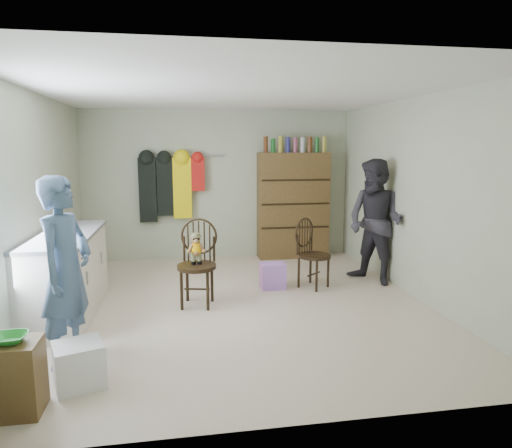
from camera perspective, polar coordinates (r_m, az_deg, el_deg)
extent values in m
plane|color=beige|center=(5.62, -2.21, -10.00)|extent=(5.00, 5.00, 0.00)
plane|color=#B5BB9C|center=(7.81, -4.65, 4.86)|extent=(4.50, 0.00, 4.50)
plane|color=#B5BB9C|center=(5.52, -26.13, 2.02)|extent=(0.00, 5.00, 5.00)
plane|color=#B5BB9C|center=(6.05, 19.39, 3.02)|extent=(0.00, 5.00, 5.00)
plane|color=white|center=(5.34, -2.38, 16.20)|extent=(5.00, 5.00, 0.00)
cube|color=silver|center=(5.59, -22.57, -6.01)|extent=(0.60, 1.80, 0.90)
cube|color=slate|center=(5.49, -22.88, -1.28)|extent=(0.64, 1.86, 0.04)
cylinder|color=#99999E|center=(5.08, -20.33, -6.35)|extent=(0.02, 0.02, 0.14)
cylinder|color=#99999E|center=(5.94, -18.76, -4.01)|extent=(0.02, 0.02, 0.14)
cube|color=brown|center=(3.81, -28.03, -16.63)|extent=(0.37, 0.32, 0.53)
imported|color=green|center=(3.69, -28.39, -12.49)|extent=(0.23, 0.23, 0.06)
cube|color=white|center=(4.04, -21.25, -16.05)|extent=(0.46, 0.45, 0.35)
cylinder|color=black|center=(5.48, -7.43, -5.29)|extent=(0.55, 0.55, 0.05)
cylinder|color=black|center=(5.44, -9.28, -8.25)|extent=(0.04, 0.04, 0.46)
cylinder|color=black|center=(5.38, -6.05, -8.37)|extent=(0.04, 0.04, 0.46)
cylinder|color=black|center=(5.73, -8.59, -7.29)|extent=(0.04, 0.04, 0.46)
cylinder|color=black|center=(5.68, -5.52, -7.39)|extent=(0.04, 0.04, 0.46)
torus|color=black|center=(5.58, -7.14, -1.53)|extent=(0.44, 0.13, 0.45)
cylinder|color=black|center=(5.64, -8.98, -3.06)|extent=(0.03, 0.03, 0.31)
cylinder|color=black|center=(5.57, -5.26, -3.13)|extent=(0.03, 0.03, 0.31)
cylinder|color=#FDB208|center=(5.45, -7.48, -2.98)|extent=(0.12, 0.12, 0.11)
cylinder|color=#475128|center=(5.47, -7.46, -4.13)|extent=(0.07, 0.07, 0.17)
sphere|color=#9E7042|center=(5.43, -7.51, -1.88)|extent=(0.11, 0.11, 0.11)
cylinder|color=#475128|center=(5.42, -7.52, -1.35)|extent=(0.09, 0.09, 0.04)
cube|color=black|center=(5.38, -7.49, -1.90)|extent=(0.08, 0.01, 0.02)
cylinder|color=black|center=(6.20, 7.27, -3.96)|extent=(0.59, 0.59, 0.04)
cylinder|color=black|center=(6.07, 7.58, -6.51)|extent=(0.03, 0.03, 0.42)
cylinder|color=black|center=(6.30, 9.00, -5.96)|extent=(0.03, 0.03, 0.42)
cylinder|color=black|center=(6.23, 5.36, -6.06)|extent=(0.03, 0.03, 0.42)
cylinder|color=black|center=(6.45, 6.82, -5.54)|extent=(0.03, 0.03, 0.42)
torus|color=black|center=(6.23, 6.05, -1.05)|extent=(0.33, 0.28, 0.41)
cylinder|color=black|center=(6.12, 5.19, -2.57)|extent=(0.03, 0.03, 0.28)
cylinder|color=black|center=(6.39, 6.96, -2.09)|extent=(0.03, 0.03, 0.28)
cube|color=#E572CB|center=(6.19, 2.12, -6.49)|extent=(0.33, 0.26, 0.34)
imported|color=#465E80|center=(4.26, -22.67, -5.52)|extent=(0.57, 0.70, 1.65)
imported|color=#2D2B33|center=(6.51, 14.68, 0.26)|extent=(1.00, 1.06, 1.73)
cube|color=brown|center=(7.86, 4.64, 2.32)|extent=(1.20, 0.38, 1.80)
cube|color=black|center=(7.73, 4.95, -0.43)|extent=(1.16, 0.02, 0.03)
cube|color=black|center=(7.67, 4.99, 2.52)|extent=(1.16, 0.02, 0.03)
cube|color=black|center=(7.63, 5.03, 5.50)|extent=(1.16, 0.02, 0.03)
cylinder|color=#592D14|center=(7.59, 1.22, 9.91)|extent=(0.07, 0.07, 0.26)
cylinder|color=#19591E|center=(7.62, 2.15, 9.77)|extent=(0.08, 0.08, 0.23)
cylinder|color=#A59933|center=(7.64, 3.09, 9.91)|extent=(0.08, 0.08, 0.27)
cylinder|color=navy|center=(7.67, 4.01, 9.85)|extent=(0.08, 0.08, 0.25)
cylinder|color=#8C3F59|center=(7.70, 4.93, 9.79)|extent=(0.07, 0.07, 0.24)
cylinder|color=#B2B2B7|center=(7.73, 5.84, 9.80)|extent=(0.08, 0.08, 0.25)
cylinder|color=#592D14|center=(7.77, 6.74, 9.82)|extent=(0.09, 0.09, 0.26)
cylinder|color=#19591E|center=(7.80, 7.63, 9.77)|extent=(0.07, 0.07, 0.25)
cylinder|color=#A59933|center=(7.84, 8.52, 9.80)|extent=(0.07, 0.07, 0.27)
cylinder|color=#99999E|center=(7.70, -7.66, 8.47)|extent=(1.00, 0.02, 0.02)
cube|color=black|center=(7.68, -13.38, 4.15)|extent=(0.28, 0.10, 1.05)
cube|color=black|center=(7.67, -11.30, 4.58)|extent=(0.26, 0.10, 0.95)
cube|color=yellow|center=(7.67, -9.20, 4.46)|extent=(0.30, 0.10, 1.00)
cube|color=red|center=(7.66, -7.29, 6.18)|extent=(0.22, 0.10, 0.55)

